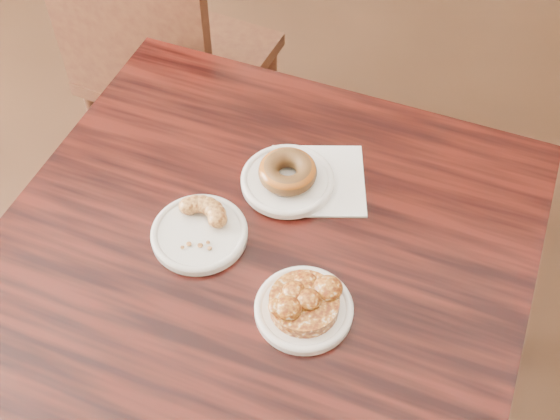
% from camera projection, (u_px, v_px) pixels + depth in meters
% --- Properties ---
extents(floor, '(5.00, 5.00, 0.00)m').
position_uv_depth(floor, '(248.00, 389.00, 1.79)').
color(floor, black).
rests_on(floor, ground).
extents(cafe_table, '(1.03, 1.03, 0.75)m').
position_uv_depth(cafe_table, '(261.00, 359.00, 1.43)').
color(cafe_table, black).
rests_on(cafe_table, floor).
extents(chair_far, '(0.57, 0.57, 0.90)m').
position_uv_depth(chair_far, '(181.00, 63.00, 1.89)').
color(chair_far, black).
rests_on(chair_far, floor).
extents(napkin, '(0.19, 0.19, 0.00)m').
position_uv_depth(napkin, '(318.00, 180.00, 1.24)').
color(napkin, white).
rests_on(napkin, cafe_table).
extents(plate_donut, '(0.16, 0.16, 0.01)m').
position_uv_depth(plate_donut, '(288.00, 181.00, 1.22)').
color(plate_donut, white).
rests_on(plate_donut, napkin).
extents(plate_cruller, '(0.16, 0.16, 0.01)m').
position_uv_depth(plate_cruller, '(199.00, 234.00, 1.16)').
color(plate_cruller, silver).
rests_on(plate_cruller, cafe_table).
extents(plate_fritter, '(0.15, 0.15, 0.01)m').
position_uv_depth(plate_fritter, '(304.00, 309.00, 1.07)').
color(plate_fritter, white).
rests_on(plate_fritter, cafe_table).
extents(glazed_donut, '(0.10, 0.10, 0.04)m').
position_uv_depth(glazed_donut, '(288.00, 172.00, 1.21)').
color(glazed_donut, brown).
rests_on(glazed_donut, plate_donut).
extents(apple_fritter, '(0.15, 0.15, 0.04)m').
position_uv_depth(apple_fritter, '(304.00, 301.00, 1.05)').
color(apple_fritter, '#481807').
rests_on(apple_fritter, plate_fritter).
extents(cruller_fragment, '(0.11, 0.11, 0.03)m').
position_uv_depth(cruller_fragment, '(198.00, 226.00, 1.14)').
color(cruller_fragment, '#5A2D12').
rests_on(cruller_fragment, plate_cruller).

